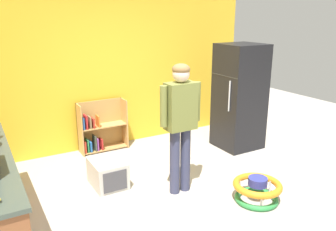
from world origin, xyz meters
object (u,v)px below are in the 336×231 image
(standing_person, at_px, (180,117))
(pet_carrier, at_px, (108,173))
(refrigerator, at_px, (239,97))
(baby_walker, at_px, (257,190))
(bookshelf, at_px, (99,130))

(standing_person, xyz_separation_m, pet_carrier, (-0.77, 0.62, -0.84))
(refrigerator, distance_m, baby_walker, 2.03)
(bookshelf, xyz_separation_m, baby_walker, (1.12, -2.61, -0.21))
(standing_person, bearing_deg, refrigerator, 27.00)
(bookshelf, bearing_deg, standing_person, -77.36)
(refrigerator, xyz_separation_m, bookshelf, (-2.16, 1.02, -0.53))
(bookshelf, bearing_deg, baby_walker, -66.77)
(refrigerator, bearing_deg, pet_carrier, -173.97)
(baby_walker, bearing_deg, bookshelf, 113.23)
(pet_carrier, bearing_deg, bookshelf, 75.26)
(baby_walker, xyz_separation_m, pet_carrier, (-1.46, 1.32, 0.02))
(bookshelf, distance_m, pet_carrier, 1.34)
(baby_walker, bearing_deg, pet_carrier, 137.84)
(refrigerator, xyz_separation_m, standing_person, (-1.73, -0.88, 0.13))
(bookshelf, height_order, baby_walker, bookshelf)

